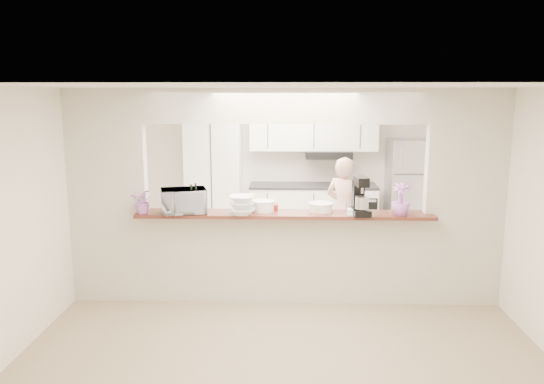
{
  "coord_description": "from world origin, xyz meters",
  "views": [
    {
      "loc": [
        0.05,
        -5.98,
        2.45
      ],
      "look_at": [
        -0.15,
        0.3,
        1.26
      ],
      "focal_mm": 35.0,
      "sensor_mm": 36.0,
      "label": 1
    }
  ],
  "objects_px": {
    "stand_mixer": "(360,198)",
    "person": "(344,211)",
    "toaster_oven": "(184,201)",
    "refrigerator": "(410,191)"
  },
  "relations": [
    {
      "from": "toaster_oven",
      "to": "refrigerator",
      "type": "bearing_deg",
      "value": 25.09
    },
    {
      "from": "toaster_oven",
      "to": "stand_mixer",
      "type": "xyz_separation_m",
      "value": [
        2.0,
        -0.04,
        0.06
      ]
    },
    {
      "from": "refrigerator",
      "to": "toaster_oven",
      "type": "height_order",
      "value": "refrigerator"
    },
    {
      "from": "refrigerator",
      "to": "stand_mixer",
      "type": "relative_size",
      "value": 3.88
    },
    {
      "from": "refrigerator",
      "to": "stand_mixer",
      "type": "xyz_separation_m",
      "value": [
        -1.2,
        -2.79,
        0.44
      ]
    },
    {
      "from": "refrigerator",
      "to": "stand_mixer",
      "type": "bearing_deg",
      "value": -113.34
    },
    {
      "from": "toaster_oven",
      "to": "person",
      "type": "relative_size",
      "value": 0.33
    },
    {
      "from": "stand_mixer",
      "to": "person",
      "type": "height_order",
      "value": "person"
    },
    {
      "from": "refrigerator",
      "to": "toaster_oven",
      "type": "distance_m",
      "value": 4.24
    },
    {
      "from": "toaster_oven",
      "to": "person",
      "type": "height_order",
      "value": "person"
    }
  ]
}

